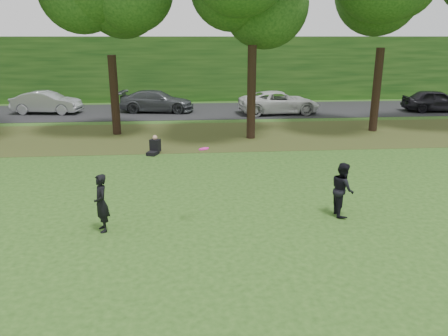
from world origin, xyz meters
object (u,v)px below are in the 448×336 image
player_left (101,203)px  frisbee (204,149)px  seated_person (155,147)px  player_right (342,189)px

player_left → frisbee: size_ratio=5.13×
seated_person → frisbee: bearing=-55.1°
player_right → seated_person: bearing=39.9°
player_right → frisbee: size_ratio=5.13×
player_left → frisbee: frisbee is taller
frisbee → seated_person: (-1.88, 7.90, -1.89)m
seated_person → player_left: bearing=-74.7°
player_right → seated_person: player_right is taller
player_left → seated_person: player_left is taller
frisbee → seated_person: 8.33m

